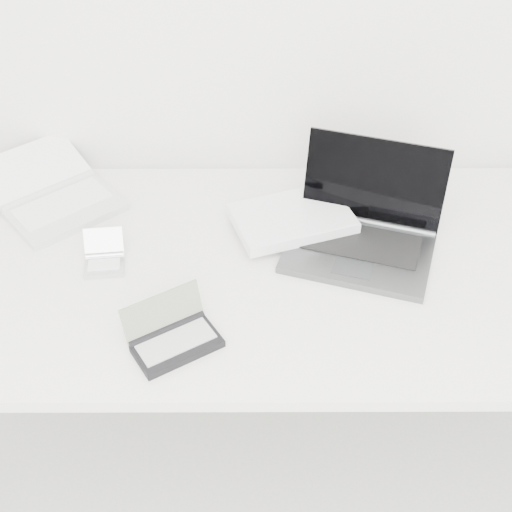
{
  "coord_description": "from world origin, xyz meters",
  "views": [
    {
      "loc": [
        -0.03,
        0.3,
        1.83
      ],
      "look_at": [
        -0.03,
        1.51,
        0.79
      ],
      "focal_mm": 50.0,
      "sensor_mm": 36.0,
      "label": 1
    }
  ],
  "objects_px": {
    "desk": "(269,279)",
    "netbook_open_white": "(56,198)",
    "laptop_large": "(333,226)",
    "palmtop_charcoal": "(173,337)"
  },
  "relations": [
    {
      "from": "desk",
      "to": "netbook_open_white",
      "type": "bearing_deg",
      "value": 156.38
    },
    {
      "from": "netbook_open_white",
      "to": "laptop_large",
      "type": "bearing_deg",
      "value": -51.12
    },
    {
      "from": "desk",
      "to": "palmtop_charcoal",
      "type": "relative_size",
      "value": 7.52
    },
    {
      "from": "desk",
      "to": "netbook_open_white",
      "type": "xyz_separation_m",
      "value": [
        -0.54,
        0.24,
        0.07
      ]
    },
    {
      "from": "laptop_large",
      "to": "desk",
      "type": "bearing_deg",
      "value": -130.18
    },
    {
      "from": "laptop_large",
      "to": "netbook_open_white",
      "type": "bearing_deg",
      "value": -173.54
    },
    {
      "from": "desk",
      "to": "laptop_large",
      "type": "height_order",
      "value": "laptop_large"
    },
    {
      "from": "laptop_large",
      "to": "netbook_open_white",
      "type": "height_order",
      "value": "laptop_large"
    },
    {
      "from": "laptop_large",
      "to": "palmtop_charcoal",
      "type": "xyz_separation_m",
      "value": [
        -0.36,
        -0.34,
        -0.02
      ]
    },
    {
      "from": "desk",
      "to": "palmtop_charcoal",
      "type": "bearing_deg",
      "value": -129.14
    }
  ]
}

